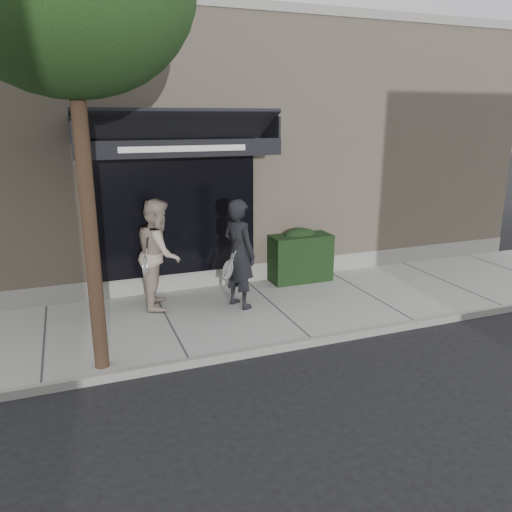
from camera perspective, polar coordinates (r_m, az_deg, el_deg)
name	(u,v)px	position (r m, az deg, el deg)	size (l,w,h in m)	color
ground	(274,312)	(9.44, 2.13, -6.37)	(80.00, 80.00, 0.00)	black
sidewalk	(275,309)	(9.41, 2.13, -6.03)	(20.00, 3.00, 0.12)	#A3A39D
curb	(312,342)	(8.12, 6.44, -9.71)	(20.00, 0.10, 0.14)	gray
building_facade	(202,148)	(13.47, -6.19, 12.17)	(14.30, 8.04, 5.64)	tan
hedge	(299,256)	(10.74, 4.98, 0.05)	(1.30, 0.70, 1.14)	black
pedestrian_front	(239,254)	(9.06, -1.96, 0.23)	(0.80, 0.96, 2.01)	black
pedestrian_back	(159,253)	(9.28, -11.02, 0.30)	(0.96, 1.12, 2.01)	#B29F8F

